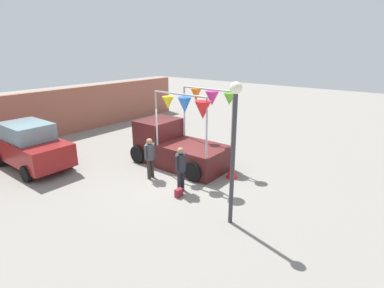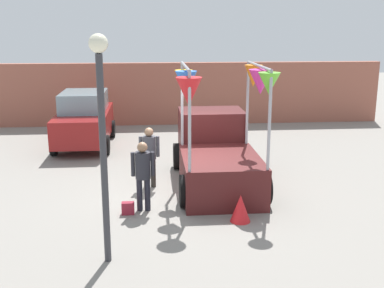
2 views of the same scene
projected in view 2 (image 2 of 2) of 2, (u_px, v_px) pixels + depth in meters
name	position (u px, v px, depth m)	size (l,w,h in m)	color
ground_plane	(185.00, 193.00, 12.17)	(60.00, 60.00, 0.00)	gray
vendor_truck	(216.00, 150.00, 12.76)	(2.54, 4.18, 3.23)	#4C1919
parked_car	(84.00, 119.00, 16.73)	(1.88, 4.00, 1.88)	maroon
person_customer	(143.00, 170.00, 10.79)	(0.53, 0.34, 1.61)	black
person_vendor	(149.00, 152.00, 12.38)	(0.53, 0.34, 1.59)	#2D2823
handbag	(128.00, 208.00, 10.76)	(0.28, 0.16, 0.28)	maroon
street_lamp	(102.00, 119.00, 8.05)	(0.32, 0.32, 4.00)	#333338
brick_boundary_wall	(170.00, 94.00, 20.33)	(18.00, 0.36, 2.60)	#9E5947
folded_kite_bundle_crimson	(240.00, 208.00, 10.33)	(0.44, 0.44, 0.60)	red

